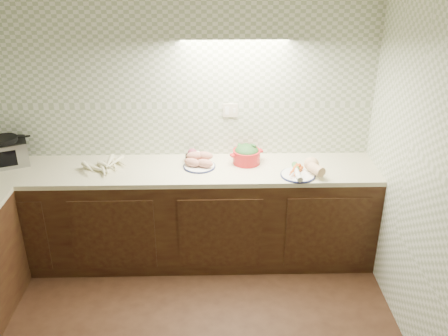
{
  "coord_description": "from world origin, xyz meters",
  "views": [
    {
      "loc": [
        0.39,
        -2.35,
        2.74
      ],
      "look_at": [
        0.48,
        1.25,
        1.02
      ],
      "focal_mm": 40.0,
      "sensor_mm": 36.0,
      "label": 1
    }
  ],
  "objects_px": {
    "dutch_oven": "(247,154)",
    "veg_plate": "(304,169)",
    "toaster_oven": "(6,152)",
    "sweet_potato_plate": "(199,161)",
    "onion_bowl": "(194,157)",
    "parsnip_pile": "(103,165)"
  },
  "relations": [
    {
      "from": "dutch_oven",
      "to": "veg_plate",
      "type": "distance_m",
      "value": 0.52
    },
    {
      "from": "parsnip_pile",
      "to": "onion_bowl",
      "type": "xyz_separation_m",
      "value": [
        0.77,
        0.13,
        0.01
      ]
    },
    {
      "from": "toaster_oven",
      "to": "veg_plate",
      "type": "relative_size",
      "value": 1.15
    },
    {
      "from": "parsnip_pile",
      "to": "veg_plate",
      "type": "distance_m",
      "value": 1.7
    },
    {
      "from": "onion_bowl",
      "to": "sweet_potato_plate",
      "type": "bearing_deg",
      "value": -65.97
    },
    {
      "from": "dutch_oven",
      "to": "toaster_oven",
      "type": "bearing_deg",
      "value": 157.65
    },
    {
      "from": "parsnip_pile",
      "to": "onion_bowl",
      "type": "distance_m",
      "value": 0.78
    },
    {
      "from": "parsnip_pile",
      "to": "onion_bowl",
      "type": "relative_size",
      "value": 2.31
    },
    {
      "from": "onion_bowl",
      "to": "veg_plate",
      "type": "distance_m",
      "value": 0.97
    },
    {
      "from": "toaster_oven",
      "to": "onion_bowl",
      "type": "bearing_deg",
      "value": -21.78
    },
    {
      "from": "dutch_oven",
      "to": "veg_plate",
      "type": "bearing_deg",
      "value": -47.86
    },
    {
      "from": "sweet_potato_plate",
      "to": "onion_bowl",
      "type": "distance_m",
      "value": 0.12
    },
    {
      "from": "sweet_potato_plate",
      "to": "onion_bowl",
      "type": "relative_size",
      "value": 1.78
    },
    {
      "from": "dutch_oven",
      "to": "onion_bowl",
      "type": "bearing_deg",
      "value": 152.7
    },
    {
      "from": "toaster_oven",
      "to": "sweet_potato_plate",
      "type": "xyz_separation_m",
      "value": [
        1.67,
        -0.09,
        -0.07
      ]
    },
    {
      "from": "onion_bowl",
      "to": "dutch_oven",
      "type": "relative_size",
      "value": 0.5
    },
    {
      "from": "veg_plate",
      "to": "dutch_oven",
      "type": "bearing_deg",
      "value": 153.75
    },
    {
      "from": "toaster_oven",
      "to": "veg_plate",
      "type": "xyz_separation_m",
      "value": [
        2.54,
        -0.26,
        -0.07
      ]
    },
    {
      "from": "sweet_potato_plate",
      "to": "veg_plate",
      "type": "height_order",
      "value": "veg_plate"
    },
    {
      "from": "onion_bowl",
      "to": "veg_plate",
      "type": "height_order",
      "value": "veg_plate"
    },
    {
      "from": "parsnip_pile",
      "to": "sweet_potato_plate",
      "type": "height_order",
      "value": "sweet_potato_plate"
    },
    {
      "from": "parsnip_pile",
      "to": "dutch_oven",
      "type": "distance_m",
      "value": 1.23
    }
  ]
}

